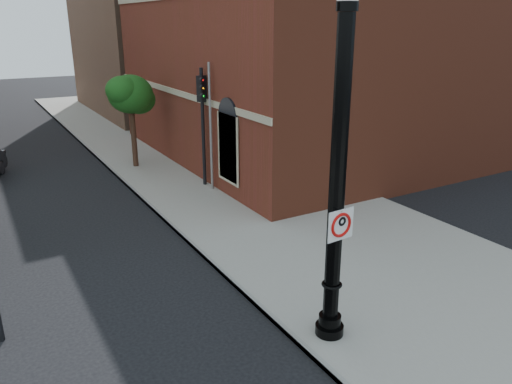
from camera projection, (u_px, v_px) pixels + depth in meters
ground at (214, 383)px, 9.45m from camera, size 120.00×120.00×0.00m
sidewalk_right at (241, 187)px, 20.46m from camera, size 8.00×60.00×0.12m
curb_edge at (148, 203)px, 18.58m from camera, size 0.10×60.00×0.14m
brick_wall_building at (369, 26)px, 26.47m from camera, size 22.30×16.30×12.50m
bg_building_tan_b at (230, 14)px, 39.32m from camera, size 22.00×14.00×14.00m
lamppost at (337, 192)px, 9.72m from camera, size 0.61×0.61×7.22m
no_parking_sign at (341, 225)px, 9.76m from camera, size 0.64×0.10×0.64m
traffic_signal_right at (202, 109)px, 19.56m from camera, size 0.38×0.43×4.82m
utility_pole at (211, 130)px, 19.22m from camera, size 0.10×0.10×5.07m
street_tree_c at (131, 95)px, 22.21m from camera, size 2.37×2.15×4.28m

